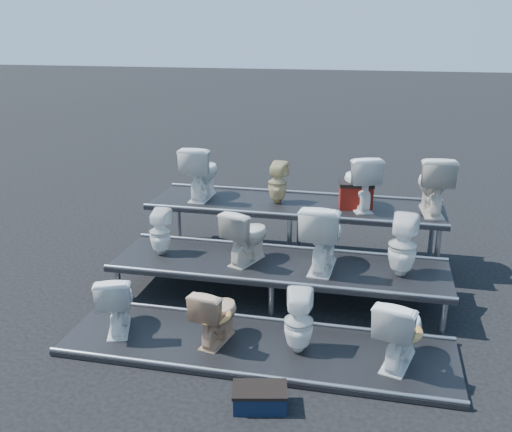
% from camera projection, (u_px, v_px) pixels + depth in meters
% --- Properties ---
extents(ground, '(80.00, 80.00, 0.00)m').
position_uv_depth(ground, '(278.00, 297.00, 7.33)').
color(ground, black).
rests_on(ground, ground).
extents(tier_front, '(4.20, 1.20, 0.06)m').
position_uv_depth(tier_front, '(257.00, 348.00, 6.12)').
color(tier_front, black).
rests_on(tier_front, ground).
extents(tier_mid, '(4.20, 1.20, 0.46)m').
position_uv_depth(tier_mid, '(279.00, 280.00, 7.26)').
color(tier_mid, black).
rests_on(tier_mid, ground).
extents(tier_back, '(4.20, 1.20, 0.86)m').
position_uv_depth(tier_back, '(295.00, 232.00, 8.40)').
color(tier_back, black).
rests_on(tier_back, ground).
extents(toilet_0, '(0.60, 0.77, 0.70)m').
position_uv_depth(toilet_0, '(116.00, 301.00, 6.32)').
color(toilet_0, white).
rests_on(toilet_0, tier_front).
extents(toilet_1, '(0.48, 0.70, 0.65)m').
position_uv_depth(toilet_1, '(216.00, 314.00, 6.09)').
color(toilet_1, tan).
rests_on(toilet_1, tier_front).
extents(toilet_2, '(0.33, 0.33, 0.68)m').
position_uv_depth(toilet_2, '(299.00, 322.00, 5.91)').
color(toilet_2, white).
rests_on(toilet_2, tier_front).
extents(toilet_3, '(0.60, 0.82, 0.75)m').
position_uv_depth(toilet_3, '(400.00, 329.00, 5.69)').
color(toilet_3, white).
rests_on(toilet_3, tier_front).
extents(toilet_4, '(0.28, 0.29, 0.60)m').
position_uv_depth(toilet_4, '(160.00, 232.00, 7.41)').
color(toilet_4, white).
rests_on(toilet_4, tier_mid).
extents(toilet_5, '(0.61, 0.79, 0.71)m').
position_uv_depth(toilet_5, '(247.00, 235.00, 7.16)').
color(toilet_5, beige).
rests_on(toilet_5, tier_mid).
extents(toilet_6, '(0.52, 0.87, 0.86)m').
position_uv_depth(toilet_6, '(323.00, 235.00, 6.94)').
color(toilet_6, white).
rests_on(toilet_6, tier_mid).
extents(toilet_7, '(0.39, 0.40, 0.75)m').
position_uv_depth(toilet_7, '(403.00, 246.00, 6.76)').
color(toilet_7, white).
rests_on(toilet_7, tier_mid).
extents(toilet_8, '(0.46, 0.79, 0.80)m').
position_uv_depth(toilet_8, '(201.00, 172.00, 8.42)').
color(toilet_8, white).
rests_on(toilet_8, tier_back).
extents(toilet_9, '(0.31, 0.32, 0.60)m').
position_uv_depth(toilet_9, '(278.00, 183.00, 8.22)').
color(toilet_9, '#CBBA81').
rests_on(toilet_9, tier_back).
extents(toilet_10, '(0.66, 0.86, 0.77)m').
position_uv_depth(toilet_10, '(360.00, 181.00, 7.95)').
color(toilet_10, white).
rests_on(toilet_10, tier_back).
extents(toilet_11, '(0.53, 0.84, 0.82)m').
position_uv_depth(toilet_11, '(433.00, 184.00, 7.74)').
color(toilet_11, beige).
rests_on(toilet_11, tier_back).
extents(red_crate, '(0.50, 0.42, 0.33)m').
position_uv_depth(red_crate, '(356.00, 196.00, 8.05)').
color(red_crate, maroon).
rests_on(red_crate, tier_back).
extents(step_stool, '(0.53, 0.38, 0.17)m').
position_uv_depth(step_stool, '(260.00, 399.00, 5.18)').
color(step_stool, black).
rests_on(step_stool, ground).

